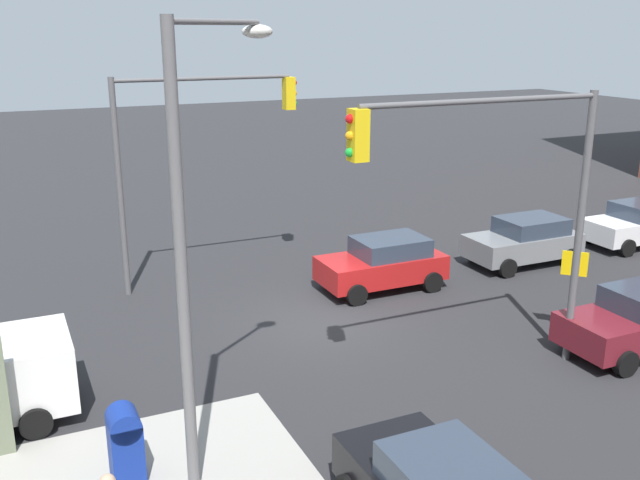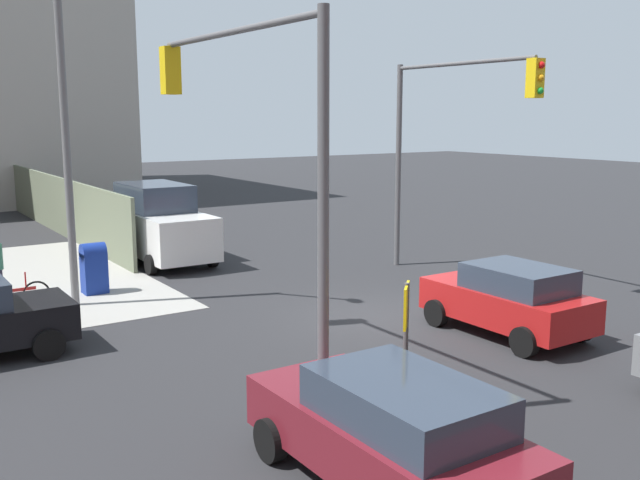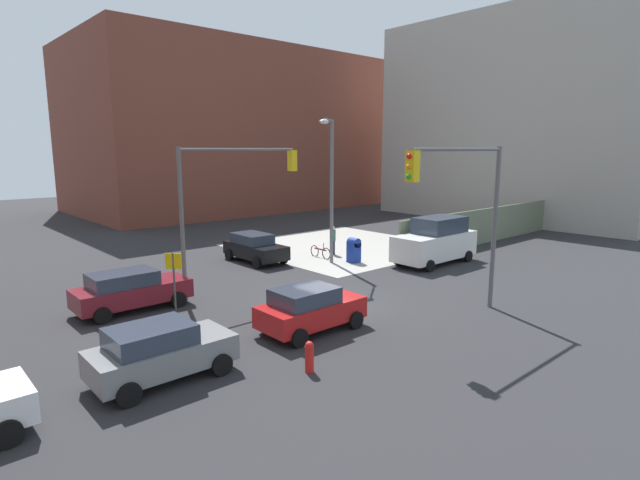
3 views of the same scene
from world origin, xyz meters
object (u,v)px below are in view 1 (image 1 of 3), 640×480
at_px(traffic_signal_se_corner, 191,138).
at_px(hatchback_red, 383,263).
at_px(street_lamp_corner, 194,228).
at_px(fire_hydrant, 402,244).
at_px(coupe_white, 640,223).
at_px(mailbox_blue, 125,442).
at_px(traffic_signal_nw_corner, 501,180).
at_px(sedan_gray, 525,240).

xyz_separation_m(traffic_signal_se_corner, hatchback_red, (-5.12, 2.82, -3.81)).
bearing_deg(street_lamp_corner, fire_hydrant, -135.38).
bearing_deg(coupe_white, mailbox_blue, 18.72).
height_order(traffic_signal_se_corner, fire_hydrant, traffic_signal_se_corner).
height_order(traffic_signal_nw_corner, sedan_gray, traffic_signal_nw_corner).
bearing_deg(fire_hydrant, traffic_signal_se_corner, -2.35).
distance_m(fire_hydrant, coupe_white, 9.16).
relative_size(traffic_signal_se_corner, sedan_gray, 1.66).
distance_m(traffic_signal_nw_corner, mailbox_blue, 9.18).
height_order(traffic_signal_nw_corner, traffic_signal_se_corner, same).
bearing_deg(mailbox_blue, sedan_gray, -155.12).
bearing_deg(traffic_signal_nw_corner, fire_hydrant, -108.48).
distance_m(traffic_signal_nw_corner, fire_hydrant, 10.08).
distance_m(traffic_signal_nw_corner, street_lamp_corner, 7.08).
xyz_separation_m(hatchback_red, coupe_white, (-11.01, -0.11, 0.00)).
relative_size(traffic_signal_nw_corner, street_lamp_corner, 0.81).
xyz_separation_m(traffic_signal_se_corner, mailbox_blue, (3.90, 9.50, -3.88)).
relative_size(street_lamp_corner, fire_hydrant, 8.51).
height_order(traffic_signal_se_corner, mailbox_blue, traffic_signal_se_corner).
height_order(mailbox_blue, sedan_gray, sedan_gray).
xyz_separation_m(street_lamp_corner, fire_hydrant, (-9.91, -9.78, -4.22)).
height_order(hatchback_red, coupe_white, same).
bearing_deg(traffic_signal_se_corner, mailbox_blue, 67.67).
distance_m(street_lamp_corner, mailbox_blue, 4.18).
relative_size(street_lamp_corner, hatchback_red, 2.07).
height_order(traffic_signal_nw_corner, coupe_white, traffic_signal_nw_corner).
distance_m(street_lamp_corner, sedan_gray, 15.71).
bearing_deg(fire_hydrant, street_lamp_corner, 44.62).
bearing_deg(hatchback_red, fire_hydrant, -130.80).
xyz_separation_m(mailbox_blue, hatchback_red, (-9.02, -6.68, 0.08)).
bearing_deg(coupe_white, fire_hydrant, -15.26).
distance_m(hatchback_red, coupe_white, 11.01).
height_order(traffic_signal_se_corner, sedan_gray, traffic_signal_se_corner).
distance_m(traffic_signal_se_corner, street_lamp_corner, 10.41).
height_order(traffic_signal_nw_corner, mailbox_blue, traffic_signal_nw_corner).
xyz_separation_m(traffic_signal_nw_corner, hatchback_red, (-0.73, -6.18, -3.83)).
xyz_separation_m(traffic_signal_nw_corner, coupe_white, (-11.74, -6.29, -3.83)).
bearing_deg(traffic_signal_se_corner, fire_hydrant, 177.65).
height_order(traffic_signal_nw_corner, street_lamp_corner, street_lamp_corner).
xyz_separation_m(traffic_signal_se_corner, coupe_white, (-16.13, 2.71, -3.80)).
bearing_deg(sedan_gray, coupe_white, -179.94).
height_order(street_lamp_corner, mailbox_blue, street_lamp_corner).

